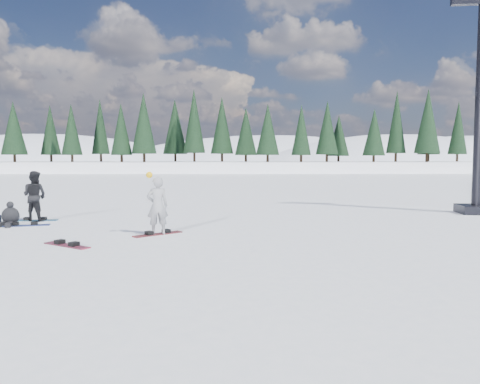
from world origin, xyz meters
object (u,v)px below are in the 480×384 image
snowboarder_woman (157,205)px  snowboarder_man (35,196)px  lift_tower (480,122)px  snowboard_loose_c (25,225)px  snowboard_loose_b (67,245)px  seated_rider (10,216)px

snowboarder_woman → snowboarder_man: 5.62m
lift_tower → snowboard_loose_c: (-16.34, -3.12, -3.59)m
snowboard_loose_b → snowboard_loose_c: bearing=160.7°
snowboard_loose_c → snowboarder_man: bearing=84.9°
snowboarder_man → seated_rider: snowboarder_man is taller
snowboarder_woman → snowboard_loose_b: 2.74m
seated_rider → snowboard_loose_b: 4.74m
lift_tower → snowboarder_woman: size_ratio=4.88×
snowboarder_woman → snowboard_loose_c: size_ratio=1.21×
seated_rider → lift_tower: bearing=3.0°
snowboarder_man → snowboard_loose_c: (0.19, -1.23, -0.86)m
snowboarder_woman → snowboarder_man: snowboarder_woman is taller
snowboarder_woman → seated_rider: 5.48m
seated_rider → snowboard_loose_b: bearing=-56.0°
lift_tower → snowboard_loose_c: size_ratio=5.90×
snowboard_loose_c → snowboard_loose_b: 4.28m
lift_tower → snowboarder_man: bearing=-166.2°
snowboard_loose_b → seated_rider: bearing=165.0°
snowboarder_man → seated_rider: 1.29m
lift_tower → snowboarder_woman: (-11.77, -4.89, -2.76)m
lift_tower → snowboard_loose_b: bearing=-147.3°
snowboarder_woman → snowboarder_man: bearing=-48.9°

